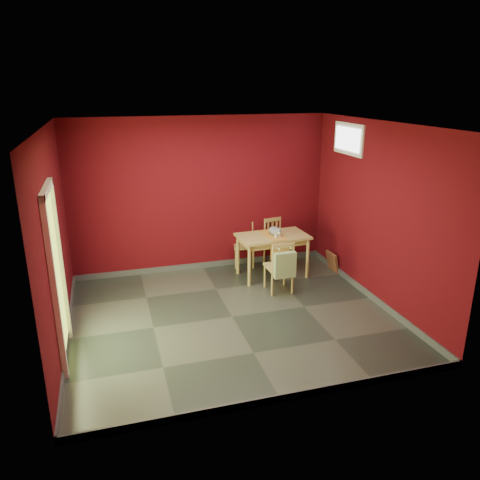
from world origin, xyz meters
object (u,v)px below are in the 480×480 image
object	(u,v)px
dining_table	(273,240)
picture_frame	(332,262)
chair_far_right	(276,241)
chair_near	(280,266)
chair_far_left	(244,244)
tote_bag	(285,265)
cat	(275,230)

from	to	relation	value
dining_table	picture_frame	distance (m)	1.21
chair_far_right	chair_near	size ratio (longest dim) A/B	0.99
chair_far_left	tote_bag	bearing A→B (deg)	-82.43
chair_far_left	cat	distance (m)	0.84
chair_near	cat	xyz separation A→B (m)	(0.15, 0.66, 0.40)
chair_far_right	picture_frame	xyz separation A→B (m)	(0.83, -0.65, -0.26)
chair_far_left	chair_far_right	xyz separation A→B (m)	(0.59, -0.09, 0.03)
chair_far_right	cat	distance (m)	0.72
dining_table	cat	xyz separation A→B (m)	(0.04, 0.01, 0.19)
chair_far_left	chair_far_right	bearing A→B (deg)	-8.56
chair_far_right	tote_bag	bearing A→B (deg)	-105.44
dining_table	cat	bearing A→B (deg)	10.66
chair_far_right	tote_bag	xyz separation A→B (m)	(-0.39, -1.42, 0.10)
cat	chair_far_right	bearing A→B (deg)	64.65
tote_bag	picture_frame	size ratio (longest dim) A/B	1.38
dining_table	cat	world-z (taller)	cat
cat	chair_near	bearing A→B (deg)	-104.71
tote_bag	cat	size ratio (longest dim) A/B	1.24
chair_far_left	cat	size ratio (longest dim) A/B	2.06
chair_far_right	tote_bag	world-z (taller)	chair_far_right
picture_frame	dining_table	bearing A→B (deg)	174.87
tote_bag	cat	xyz separation A→B (m)	(0.15, 0.87, 0.30)
dining_table	tote_bag	xyz separation A→B (m)	(-0.12, -0.87, -0.11)
chair_far_left	tote_bag	distance (m)	1.53
dining_table	chair_near	xyz separation A→B (m)	(-0.12, -0.66, -0.21)
chair_far_left	chair_near	world-z (taller)	chair_near
chair_far_left	picture_frame	distance (m)	1.62
picture_frame	tote_bag	bearing A→B (deg)	-147.96
chair_near	chair_far_left	bearing A→B (deg)	98.76
chair_near	picture_frame	bearing A→B (deg)	24.40
dining_table	tote_bag	world-z (taller)	tote_bag
chair_far_left	chair_near	xyz separation A→B (m)	(0.20, -1.30, 0.03)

